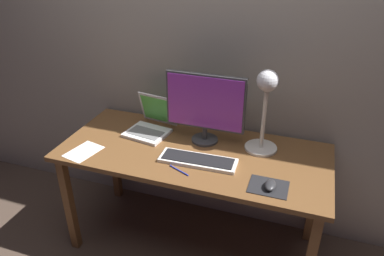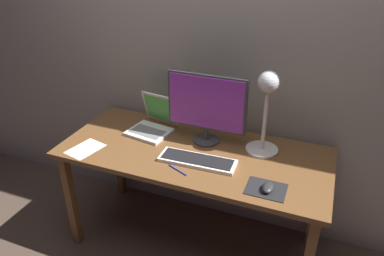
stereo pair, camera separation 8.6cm
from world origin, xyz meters
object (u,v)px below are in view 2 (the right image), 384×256
(keyboard_main, at_px, (197,160))
(mouse, at_px, (268,187))
(desk_lamp, at_px, (267,100))
(pen, at_px, (178,170))
(laptop, at_px, (154,121))
(monitor, at_px, (207,105))

(keyboard_main, relative_size, mouse, 4.63)
(keyboard_main, height_order, desk_lamp, desk_lamp)
(keyboard_main, distance_m, desk_lamp, 0.51)
(keyboard_main, bearing_deg, mouse, -14.65)
(mouse, relative_size, pen, 0.69)
(laptop, relative_size, desk_lamp, 0.63)
(laptop, distance_m, pen, 0.51)
(monitor, bearing_deg, mouse, -37.67)
(desk_lamp, height_order, mouse, desk_lamp)
(monitor, height_order, laptop, monitor)
(monitor, bearing_deg, desk_lamp, 2.64)
(keyboard_main, xyz_separation_m, desk_lamp, (0.31, 0.26, 0.32))
(monitor, bearing_deg, keyboard_main, -81.74)
(monitor, bearing_deg, pen, -95.74)
(desk_lamp, relative_size, pen, 3.56)
(desk_lamp, bearing_deg, mouse, -73.56)
(monitor, xyz_separation_m, mouse, (0.46, -0.35, -0.23))
(laptop, distance_m, mouse, 0.90)
(keyboard_main, height_order, pen, keyboard_main)
(monitor, distance_m, mouse, 0.62)
(monitor, height_order, pen, monitor)
(keyboard_main, distance_m, laptop, 0.48)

